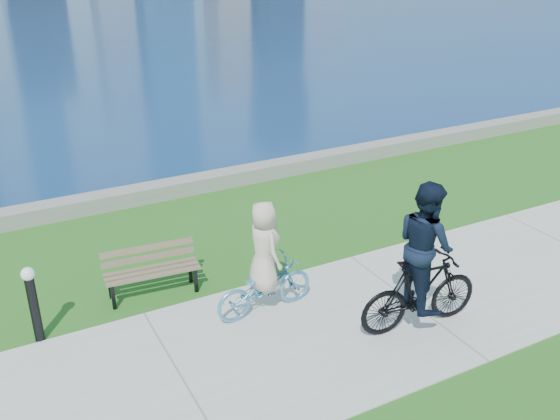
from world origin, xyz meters
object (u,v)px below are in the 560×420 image
Objects in this scene: park_bench at (151,267)px; cyclist_woman at (264,273)px; bollard_lamp at (33,300)px; cyclist_man at (422,269)px.

cyclist_woman is at bearing -39.70° from park_bench.
bollard_lamp is (-1.92, -0.51, 0.22)m from park_bench.
cyclist_man is (5.23, -2.39, 0.31)m from bollard_lamp.
park_bench is 1.29× the size of bollard_lamp.
cyclist_woman is (3.33, -0.90, 0.01)m from bollard_lamp.
cyclist_woman is at bearing 57.97° from cyclist_man.
cyclist_man is at bearing -24.53° from bollard_lamp.
park_bench is 2.00m from bollard_lamp.
cyclist_woman is 2.43m from cyclist_man.
park_bench is 0.85× the size of cyclist_woman.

